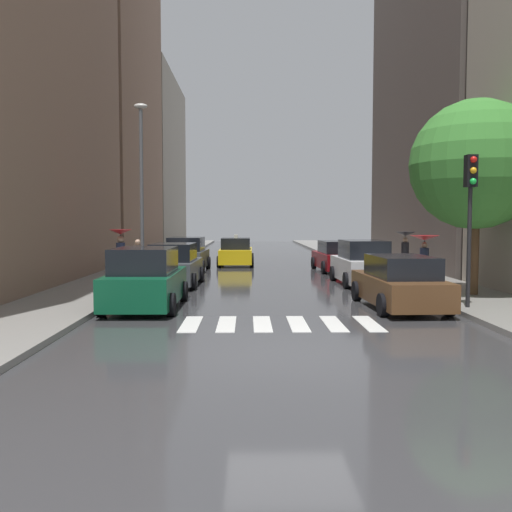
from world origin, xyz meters
The scene contains 21 objects.
ground_plane centered at (0.00, 24.00, -0.02)m, with size 28.00×72.00×0.04m, color #363638.
sidewalk_left centered at (-6.50, 24.00, 0.07)m, with size 3.00×72.00×0.15m, color gray.
sidewalk_right centered at (6.50, 24.00, 0.07)m, with size 3.00×72.00×0.15m, color gray.
crosswalk_stripes centered at (0.00, 3.21, 0.01)m, with size 4.95×2.20×0.01m.
building_left_mid centered at (-11.00, 29.23, 11.67)m, with size 6.00×15.03×23.34m, color #8C6B56.
building_left_far centered at (-11.00, 45.96, 8.42)m, with size 6.00×17.59×16.85m, color #9E9384.
building_right_mid centered at (11.00, 20.66, 10.87)m, with size 6.00×16.04×21.75m, color #564C47.
parked_car_left_nearest centered at (-3.85, 5.81, 0.84)m, with size 2.14×4.44×1.82m.
parked_car_left_second centered at (-3.76, 11.53, 0.80)m, with size 2.14×4.20×1.71m.
parked_car_left_third centered at (-3.99, 18.31, 0.82)m, with size 2.27×4.20×1.76m.
parked_car_right_nearest centered at (3.72, 5.74, 0.74)m, with size 2.19×4.68×1.57m.
parked_car_right_second centered at (3.88, 11.88, 0.84)m, with size 2.16×4.37×1.82m.
parked_car_right_third centered at (3.85, 17.93, 0.75)m, with size 2.32×4.77×1.58m.
taxi_midroad centered at (-1.48, 21.76, 0.76)m, with size 2.10×4.37×1.81m.
pedestrian_foreground centered at (6.33, 11.60, 1.58)m, with size 1.16×1.16×1.87m.
pedestrian_near_tree centered at (-5.98, 11.97, 1.63)m, with size 0.93×0.93×2.11m.
pedestrian_by_kerb centered at (6.78, 15.89, 1.56)m, with size 1.00×1.00×1.94m.
pedestrian_far_side centered at (-5.58, 13.49, 1.01)m, with size 0.36×0.36×1.65m.
street_tree_right centered at (6.71, 7.68, 4.44)m, with size 4.27×4.27×6.44m.
traffic_light_right_corner centered at (5.45, 4.91, 3.29)m, with size 0.30×0.42×4.30m.
lamp_post_left centered at (-5.55, 14.38, 4.52)m, with size 0.60×0.28×7.66m.
Camera 1 is at (-0.83, -10.63, 2.60)m, focal length 38.93 mm.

